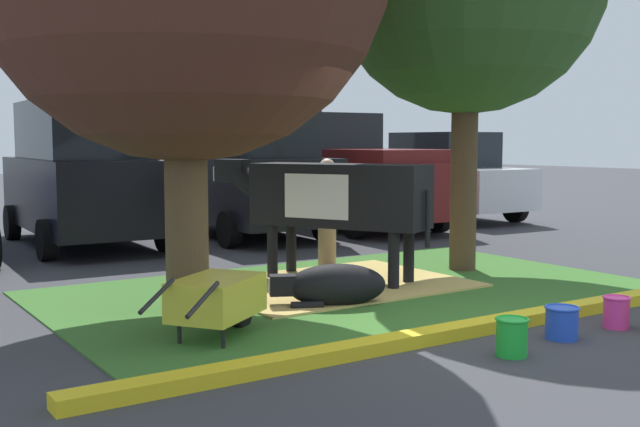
# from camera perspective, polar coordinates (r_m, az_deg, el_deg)

# --- Properties ---
(ground_plane) EXTENTS (80.00, 80.00, 0.00)m
(ground_plane) POSITION_cam_1_polar(r_m,az_deg,el_deg) (7.74, 9.91, -8.35)
(ground_plane) COLOR #38383D
(grass_island) EXTENTS (7.15, 4.38, 0.02)m
(grass_island) POSITION_cam_1_polar(r_m,az_deg,el_deg) (9.47, 2.34, -5.68)
(grass_island) COLOR #386B28
(grass_island) RESTS_ON ground
(curb_yellow) EXTENTS (8.35, 0.24, 0.12)m
(curb_yellow) POSITION_cam_1_polar(r_m,az_deg,el_deg) (7.73, 12.68, -7.97)
(curb_yellow) COLOR yellow
(curb_yellow) RESTS_ON ground
(hay_bedding) EXTENTS (3.23, 2.44, 0.04)m
(hay_bedding) POSITION_cam_1_polar(r_m,az_deg,el_deg) (9.75, 0.98, -5.26)
(hay_bedding) COLOR tan
(hay_bedding) RESTS_ON ground
(cow_holstein) EXTENTS (1.85, 2.91, 1.57)m
(cow_holstein) POSITION_cam_1_polar(r_m,az_deg,el_deg) (9.96, 0.88, 1.30)
(cow_holstein) COLOR black
(cow_holstein) RESTS_ON ground
(calf_lying) EXTENTS (1.31, 0.90, 0.48)m
(calf_lying) POSITION_cam_1_polar(r_m,az_deg,el_deg) (8.54, 1.01, -5.34)
(calf_lying) COLOR black
(calf_lying) RESTS_ON ground
(person_handler) EXTENTS (0.51, 0.34, 1.58)m
(person_handler) POSITION_cam_1_polar(r_m,az_deg,el_deg) (11.01, 0.53, 0.26)
(person_handler) COLOR #9E7F5B
(person_handler) RESTS_ON ground
(wheelbarrow) EXTENTS (1.46, 1.24, 0.63)m
(wheelbarrow) POSITION_cam_1_polar(r_m,az_deg,el_deg) (7.21, -7.54, -6.20)
(wheelbarrow) COLOR gold
(wheelbarrow) RESTS_ON ground
(bucket_green) EXTENTS (0.29, 0.29, 0.33)m
(bucket_green) POSITION_cam_1_polar(r_m,az_deg,el_deg) (6.85, 13.96, -8.77)
(bucket_green) COLOR green
(bucket_green) RESTS_ON ground
(bucket_blue) EXTENTS (0.32, 0.32, 0.31)m
(bucket_blue) POSITION_cam_1_polar(r_m,az_deg,el_deg) (7.54, 17.40, -7.64)
(bucket_blue) COLOR blue
(bucket_blue) RESTS_ON ground
(bucket_pink) EXTENTS (0.27, 0.27, 0.31)m
(bucket_pink) POSITION_cam_1_polar(r_m,az_deg,el_deg) (8.15, 21.01, -6.76)
(bucket_pink) COLOR #EA3893
(bucket_pink) RESTS_ON ground
(suv_black) EXTENTS (2.28, 4.68, 2.52)m
(suv_black) POSITION_cam_1_polar(r_m,az_deg,el_deg) (14.09, -17.09, 2.88)
(suv_black) COLOR black
(suv_black) RESTS_ON ground
(suv_dark_grey) EXTENTS (2.28, 4.68, 2.52)m
(suv_dark_grey) POSITION_cam_1_polar(r_m,az_deg,el_deg) (14.96, -5.80, 3.23)
(suv_dark_grey) COLOR black
(suv_dark_grey) RESTS_ON ground
(pickup_truck_maroon) EXTENTS (2.40, 5.48, 2.42)m
(pickup_truck_maroon) POSITION_cam_1_polar(r_m,az_deg,el_deg) (16.46, 1.94, 2.90)
(pickup_truck_maroon) COLOR maroon
(pickup_truck_maroon) RESTS_ON ground
(hatchback_white) EXTENTS (2.17, 4.47, 2.02)m
(hatchback_white) POSITION_cam_1_polar(r_m,az_deg,el_deg) (18.32, 9.09, 2.69)
(hatchback_white) COLOR silver
(hatchback_white) RESTS_ON ground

